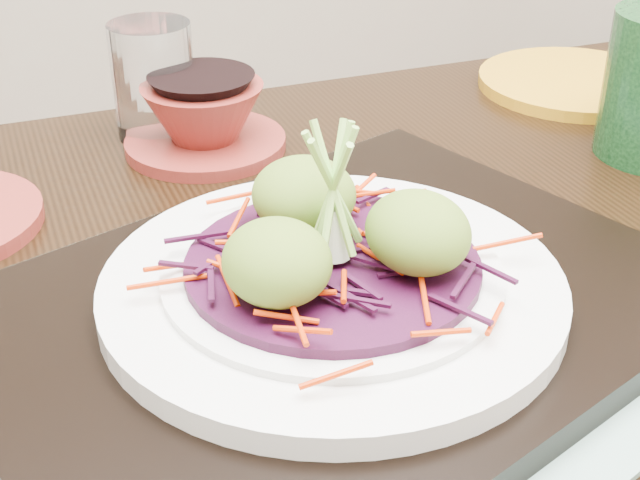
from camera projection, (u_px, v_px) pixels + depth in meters
name	position (u px, v px, depth m)	size (l,w,h in m)	color
dining_table	(317.00, 384.00, 0.67)	(1.14, 0.77, 0.70)	black
placemat	(332.00, 327.00, 0.57)	(0.51, 0.40, 0.00)	#7B9F94
serving_tray	(332.00, 311.00, 0.56)	(0.45, 0.33, 0.02)	black
white_plate	(332.00, 285.00, 0.55)	(0.29, 0.29, 0.02)	silver
cabbage_bed	(332.00, 265.00, 0.55)	(0.18, 0.18, 0.01)	#390B28
carrot_julienne	(333.00, 252.00, 0.54)	(0.22, 0.22, 0.01)	#C32B03
guacamole_scoops	(333.00, 229.00, 0.53)	(0.16, 0.14, 0.05)	#567C25
scallion_garnish	(333.00, 195.00, 0.52)	(0.07, 0.07, 0.10)	#91CD52
water_glass	(154.00, 81.00, 0.82)	(0.07, 0.07, 0.11)	white
terracotta_bowl_set	(204.00, 121.00, 0.80)	(0.18, 0.18, 0.06)	maroon
yellow_plate	(575.00, 82.00, 0.95)	(0.20, 0.20, 0.01)	#BC7F14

